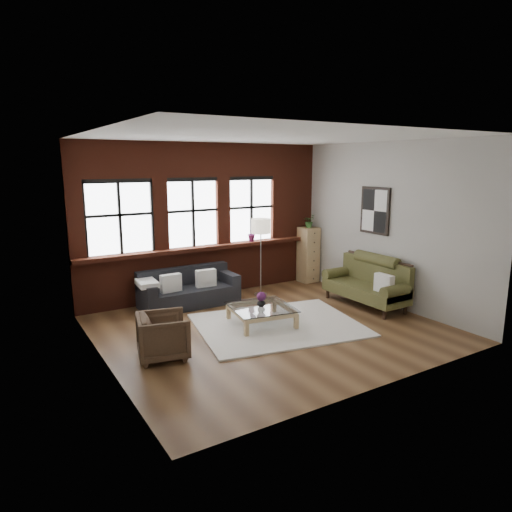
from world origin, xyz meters
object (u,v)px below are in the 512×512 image
armchair (163,336)px  drawer_chest (308,255)px  vase (261,302)px  vintage_settee (365,282)px  coffee_table (261,316)px  floor_lamp (261,254)px  dark_sofa (189,288)px

armchair → drawer_chest: bearing=-48.8°
vase → armchair: bearing=-168.1°
vintage_settee → drawer_chest: bearing=84.2°
vase → drawer_chest: drawer_chest is taller
coffee_table → floor_lamp: size_ratio=0.57×
vintage_settee → coffee_table: size_ratio=1.78×
coffee_table → drawer_chest: 3.25m
vintage_settee → floor_lamp: 2.22m
vintage_settee → drawer_chest: drawer_chest is taller
vintage_settee → floor_lamp: bearing=128.6°
vase → drawer_chest: (2.55, 1.95, 0.24)m
coffee_table → vase: size_ratio=6.86×
vintage_settee → vase: vintage_settee is taller
vase → vintage_settee: bearing=-3.5°
coffee_table → floor_lamp: 1.98m
vintage_settee → coffee_table: vintage_settee is taller
dark_sofa → floor_lamp: bearing=-4.8°
drawer_chest → armchair: bearing=-152.3°
vintage_settee → floor_lamp: floor_lamp is taller
dark_sofa → floor_lamp: 1.69m
coffee_table → vase: vase is taller
vintage_settee → armchair: size_ratio=2.52×
dark_sofa → armchair: size_ratio=2.67×
dark_sofa → drawer_chest: (3.17, 0.25, 0.30)m
dark_sofa → vase: (0.62, -1.70, 0.06)m
armchair → vase: bearing=-64.6°
vase → drawer_chest: size_ratio=0.12×
floor_lamp → coffee_table: bearing=-121.9°
coffee_table → vintage_settee: bearing=-3.5°
coffee_table → vase: (0.00, -0.00, 0.25)m
vintage_settee → armchair: bearing=-176.4°
floor_lamp → armchair: bearing=-145.9°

